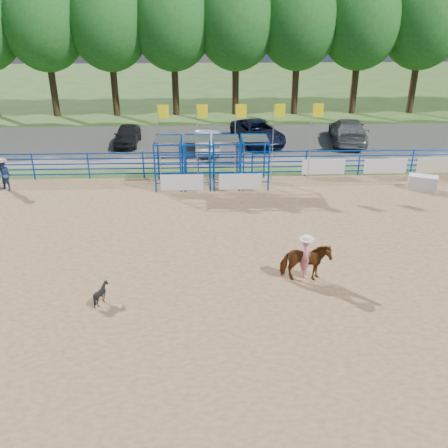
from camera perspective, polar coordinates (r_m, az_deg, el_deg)
The scene contains 14 objects.
ground at distance 19.04m, azimuth 5.85°, elevation -4.73°, with size 120.00×120.00×0.00m, color #426026.
arena_dirt at distance 19.04m, azimuth 5.85°, elevation -4.70°, with size 30.00×20.00×0.02m, color #9F784F.
gravel_strip at distance 34.76m, azimuth 2.16°, elevation 9.26°, with size 40.00×10.00×0.01m, color #646159.
announcer_table at distance 28.04m, azimuth 21.75°, elevation 4.42°, with size 1.41×0.66×0.75m, color silver.
horse_and_rider at distance 17.78m, azimuth 9.29°, elevation -3.97°, with size 1.75×0.83×2.48m.
calf at distance 17.07m, azimuth -13.85°, elevation -7.72°, with size 0.58×0.65×0.72m, color black.
spectator_cowboy at distance 28.15m, azimuth -23.85°, elevation 5.15°, with size 0.96×0.87×1.68m.
car_a at distance 34.75m, azimuth -11.01°, elevation 9.95°, with size 1.55×3.86×1.32m, color black.
car_b at distance 32.71m, azimuth -2.01°, elevation 9.58°, with size 1.53×4.40×1.45m, color gray.
car_c at distance 34.53m, azimuth 3.86°, elevation 10.42°, with size 2.51×5.43×1.51m, color black.
car_d at distance 35.67m, azimuth 13.98°, elevation 10.30°, with size 2.26×5.55×1.61m, color #5B5C5E.
perimeter_fence at distance 18.69m, azimuth 5.95°, elevation -2.73°, with size 30.10×20.10×1.50m.
chute_assembly at distance 26.50m, azimuth -0.65°, elevation 7.08°, with size 19.32×2.41×4.20m.
treeline at distance 42.49m, azimuth 1.39°, elevation 22.43°, with size 56.40×6.40×11.24m.
Camera 1 is at (-2.56, -16.38, 9.38)m, focal length 40.00 mm.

